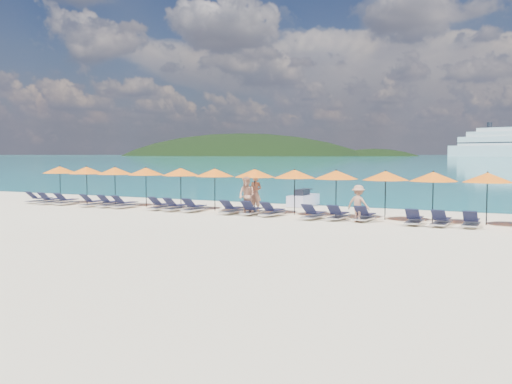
% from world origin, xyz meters
% --- Properties ---
extents(ground, '(1400.00, 1400.00, 0.00)m').
position_xyz_m(ground, '(0.00, 0.00, 0.00)').
color(ground, beige).
extents(headland_main, '(374.00, 242.00, 126.50)m').
position_xyz_m(headland_main, '(-300.00, 540.00, -38.00)').
color(headland_main, black).
rests_on(headland_main, ground).
extents(headland_small, '(162.00, 126.00, 85.50)m').
position_xyz_m(headland_small, '(-150.00, 560.00, -35.00)').
color(headland_small, black).
rests_on(headland_small, ground).
extents(jetski, '(1.04, 2.70, 0.96)m').
position_xyz_m(jetski, '(-0.22, 9.37, 0.39)').
color(jetski, silver).
rests_on(jetski, ground).
extents(beachgoer_a, '(0.74, 0.50, 1.95)m').
position_xyz_m(beachgoer_a, '(-1.06, 4.97, 0.98)').
color(beachgoer_a, tan).
rests_on(beachgoer_a, ground).
extents(beachgoer_b, '(1.02, 0.74, 1.89)m').
position_xyz_m(beachgoer_b, '(-0.85, 3.64, 0.94)').
color(beachgoer_b, tan).
rests_on(beachgoer_b, ground).
extents(beachgoer_c, '(1.13, 0.67, 1.64)m').
position_xyz_m(beachgoer_c, '(4.90, 3.39, 0.82)').
color(beachgoer_c, tan).
rests_on(beachgoer_c, ground).
extents(umbrella_0, '(2.10, 2.10, 2.28)m').
position_xyz_m(umbrella_0, '(-14.55, 4.72, 2.02)').
color(umbrella_0, black).
rests_on(umbrella_0, ground).
extents(umbrella_1, '(2.10, 2.10, 2.28)m').
position_xyz_m(umbrella_1, '(-12.30, 4.67, 2.02)').
color(umbrella_1, black).
rests_on(umbrella_1, ground).
extents(umbrella_2, '(2.10, 2.10, 2.28)m').
position_xyz_m(umbrella_2, '(-10.14, 4.70, 2.02)').
color(umbrella_2, black).
rests_on(umbrella_2, ground).
extents(umbrella_3, '(2.10, 2.10, 2.28)m').
position_xyz_m(umbrella_3, '(-7.89, 4.72, 2.02)').
color(umbrella_3, black).
rests_on(umbrella_3, ground).
extents(umbrella_4, '(2.10, 2.10, 2.28)m').
position_xyz_m(umbrella_4, '(-5.62, 4.88, 2.02)').
color(umbrella_4, black).
rests_on(umbrella_4, ground).
extents(umbrella_5, '(2.10, 2.10, 2.28)m').
position_xyz_m(umbrella_5, '(-3.32, 4.69, 2.02)').
color(umbrella_5, black).
rests_on(umbrella_5, ground).
extents(umbrella_6, '(2.10, 2.10, 2.28)m').
position_xyz_m(umbrella_6, '(-1.05, 4.89, 2.02)').
color(umbrella_6, black).
rests_on(umbrella_6, ground).
extents(umbrella_7, '(2.10, 2.10, 2.28)m').
position_xyz_m(umbrella_7, '(1.20, 4.82, 2.02)').
color(umbrella_7, black).
rests_on(umbrella_7, ground).
extents(umbrella_8, '(2.10, 2.10, 2.28)m').
position_xyz_m(umbrella_8, '(3.36, 4.80, 2.02)').
color(umbrella_8, black).
rests_on(umbrella_8, ground).
extents(umbrella_9, '(2.10, 2.10, 2.28)m').
position_xyz_m(umbrella_9, '(5.73, 4.77, 2.02)').
color(umbrella_9, black).
rests_on(umbrella_9, ground).
extents(umbrella_10, '(2.10, 2.10, 2.28)m').
position_xyz_m(umbrella_10, '(7.85, 4.70, 2.02)').
color(umbrella_10, black).
rests_on(umbrella_10, ground).
extents(umbrella_11, '(2.10, 2.10, 2.28)m').
position_xyz_m(umbrella_11, '(10.05, 4.81, 2.02)').
color(umbrella_11, black).
rests_on(umbrella_11, ground).
extents(lounger_0, '(0.77, 1.75, 0.66)m').
position_xyz_m(lounger_0, '(-15.23, 3.66, 0.24)').
color(lounger_0, silver).
rests_on(lounger_0, ground).
extents(lounger_1, '(0.73, 1.74, 0.66)m').
position_xyz_m(lounger_1, '(-14.03, 3.44, 0.24)').
color(lounger_1, silver).
rests_on(lounger_1, ground).
extents(lounger_2, '(0.75, 1.74, 0.66)m').
position_xyz_m(lounger_2, '(-12.90, 3.58, 0.24)').
color(lounger_2, silver).
rests_on(lounger_2, ground).
extents(lounger_3, '(0.75, 1.74, 0.66)m').
position_xyz_m(lounger_3, '(-10.72, 3.50, 0.24)').
color(lounger_3, silver).
rests_on(lounger_3, ground).
extents(lounger_4, '(0.64, 1.71, 0.66)m').
position_xyz_m(lounger_4, '(-9.57, 3.60, 0.24)').
color(lounger_4, silver).
rests_on(lounger_4, ground).
extents(lounger_5, '(0.70, 1.73, 0.66)m').
position_xyz_m(lounger_5, '(-8.50, 3.58, 0.24)').
color(lounger_5, silver).
rests_on(lounger_5, ground).
extents(lounger_6, '(0.68, 1.72, 0.66)m').
position_xyz_m(lounger_6, '(-6.11, 3.73, 0.24)').
color(lounger_6, silver).
rests_on(lounger_6, ground).
extents(lounger_7, '(0.67, 1.72, 0.66)m').
position_xyz_m(lounger_7, '(-5.05, 3.58, 0.24)').
color(lounger_7, silver).
rests_on(lounger_7, ground).
extents(lounger_8, '(0.63, 1.71, 0.66)m').
position_xyz_m(lounger_8, '(-3.93, 3.65, 0.24)').
color(lounger_8, silver).
rests_on(lounger_8, ground).
extents(lounger_9, '(0.71, 1.73, 0.66)m').
position_xyz_m(lounger_9, '(-1.65, 3.64, 0.24)').
color(lounger_9, silver).
rests_on(lounger_9, ground).
extents(lounger_10, '(0.69, 1.73, 0.66)m').
position_xyz_m(lounger_10, '(-0.58, 3.72, 0.24)').
color(lounger_10, silver).
rests_on(lounger_10, ground).
extents(lounger_11, '(0.75, 1.74, 0.66)m').
position_xyz_m(lounger_11, '(0.56, 3.65, 0.24)').
color(lounger_11, silver).
rests_on(lounger_11, ground).
extents(lounger_12, '(0.74, 1.74, 0.66)m').
position_xyz_m(lounger_12, '(2.80, 3.37, 0.24)').
color(lounger_12, silver).
rests_on(lounger_12, ground).
extents(lounger_13, '(0.63, 1.70, 0.66)m').
position_xyz_m(lounger_13, '(3.89, 3.61, 0.24)').
color(lounger_13, silver).
rests_on(lounger_13, ground).
extents(lounger_14, '(0.64, 1.71, 0.66)m').
position_xyz_m(lounger_14, '(5.10, 3.74, 0.24)').
color(lounger_14, silver).
rests_on(lounger_14, ground).
extents(lounger_15, '(0.71, 1.73, 0.66)m').
position_xyz_m(lounger_15, '(7.33, 3.44, 0.24)').
color(lounger_15, silver).
rests_on(lounger_15, ground).
extents(lounger_16, '(0.66, 1.72, 0.66)m').
position_xyz_m(lounger_16, '(8.42, 3.48, 0.24)').
color(lounger_16, silver).
rests_on(lounger_16, ground).
extents(lounger_17, '(0.67, 1.72, 0.66)m').
position_xyz_m(lounger_17, '(9.59, 3.63, 0.24)').
color(lounger_17, silver).
rests_on(lounger_17, ground).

